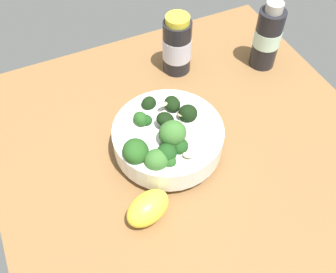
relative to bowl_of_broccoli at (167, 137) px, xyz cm
name	(u,v)px	position (x,y,z in cm)	size (l,w,h in cm)	color
ground_plane	(188,153)	(4.18, -0.52, -6.58)	(69.78, 69.78, 4.59)	brown
bowl_of_broccoli	(167,137)	(0.00, 0.00, 0.00)	(20.56, 19.59, 10.95)	white
lemon_wedge	(148,208)	(-8.08, -10.44, -1.85)	(7.76, 5.05, 4.87)	yellow
bottle_tall	(267,37)	(29.40, 13.53, 2.80)	(5.65, 5.65, 15.23)	black
bottle_short	(177,46)	(11.46, 19.90, 1.95)	(6.08, 6.08, 13.27)	black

